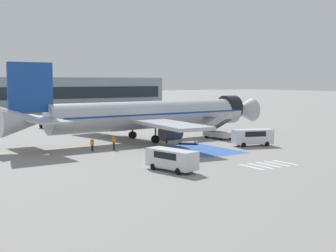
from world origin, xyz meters
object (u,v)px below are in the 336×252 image
fuel_tanker (54,119)px  terminal_building (41,94)px  boarding_stairs_forward (218,132)px  ground_crew_0 (167,137)px  ground_crew_2 (114,142)px  service_van_0 (172,158)px  ground_crew_1 (92,144)px  traffic_cone_0 (262,138)px  baggage_cart (188,142)px  service_van_1 (253,136)px  airliner (149,115)px

fuel_tanker → terminal_building: terminal_building is taller
boarding_stairs_forward → terminal_building: (-1.48, 77.89, 3.86)m
ground_crew_0 → ground_crew_2: bearing=170.2°
terminal_building → ground_crew_2: bearing=-102.0°
service_van_0 → ground_crew_2: service_van_0 is taller
service_van_0 → ground_crew_1: bearing=-97.5°
boarding_stairs_forward → traffic_cone_0: size_ratio=9.26×
fuel_tanker → ground_crew_0: size_ratio=5.36×
boarding_stairs_forward → fuel_tanker: size_ratio=0.61×
baggage_cart → terminal_building: bearing=40.5°
service_van_0 → ground_crew_1: service_van_0 is taller
service_van_1 → boarding_stairs_forward: bearing=-169.3°
boarding_stairs_forward → traffic_cone_0: 6.55m
service_van_0 → ground_crew_2: 15.61m
ground_crew_0 → ground_crew_2: (-9.15, -1.84, 0.14)m
airliner → boarding_stairs_forward: bearing=64.1°
boarding_stairs_forward → terminal_building: bearing=89.1°
service_van_1 → airliner: bearing=-128.5°
service_van_1 → baggage_cart: 8.89m
ground_crew_1 → fuel_tanker: bearing=-117.7°
traffic_cone_0 → ground_crew_1: bearing=171.3°
service_van_0 → ground_crew_2: size_ratio=3.13×
fuel_tanker → service_van_1: size_ratio=1.52×
service_van_1 → terminal_building: 86.56m
fuel_tanker → ground_crew_1: size_ratio=5.38×
traffic_cone_0 → terminal_building: size_ratio=0.01×
baggage_cart → ground_crew_2: bearing=131.4°
service_van_0 → ground_crew_2: (1.57, 15.53, -0.19)m
service_van_1 → terminal_building: terminal_building is taller
ground_crew_0 → ground_crew_2: 9.33m
ground_crew_1 → ground_crew_2: bearing=152.0°
fuel_tanker → ground_crew_2: (-2.41, -28.64, -0.81)m
boarding_stairs_forward → traffic_cone_0: boarding_stairs_forward is taller
ground_crew_0 → ground_crew_1: size_ratio=1.00×
airliner → boarding_stairs_forward: airliner is taller
ground_crew_1 → traffic_cone_0: bearing=154.0°
airliner → ground_crew_2: bearing=-58.1°
service_van_0 → service_van_1: bearing=-167.1°
traffic_cone_0 → terminal_building: 83.19m
ground_crew_0 → ground_crew_1: ground_crew_0 is taller
service_van_1 → ground_crew_1: (-19.92, 7.48, -0.41)m
baggage_cart → ground_crew_2: 11.11m
ground_crew_2 → traffic_cone_0: bearing=-118.0°
boarding_stairs_forward → fuel_tanker: 31.36m
boarding_stairs_forward → traffic_cone_0: bearing=-51.8°
baggage_cart → ground_crew_1: 13.85m
service_van_0 → ground_crew_2: bearing=-107.4°
boarding_stairs_forward → ground_crew_2: boarding_stairs_forward is taller
service_van_1 → ground_crew_1: service_van_1 is taller
service_van_1 → baggage_cart: service_van_1 is taller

